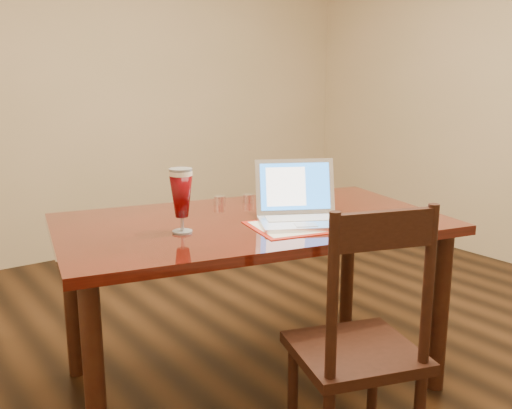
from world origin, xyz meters
TOP-DOWN VIEW (x-y plane):
  - ground at (0.00, 0.00)m, footprint 5.00×5.00m
  - dining_table at (-0.40, 0.09)m, footprint 1.87×1.31m
  - dining_chair at (-0.44, -0.63)m, footprint 0.54×0.53m

SIDE VIEW (x-z plane):
  - ground at x=0.00m, z-range 0.00..0.00m
  - dining_chair at x=-0.44m, z-range -0.03..0.99m
  - dining_table at x=-0.40m, z-range 0.18..1.24m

